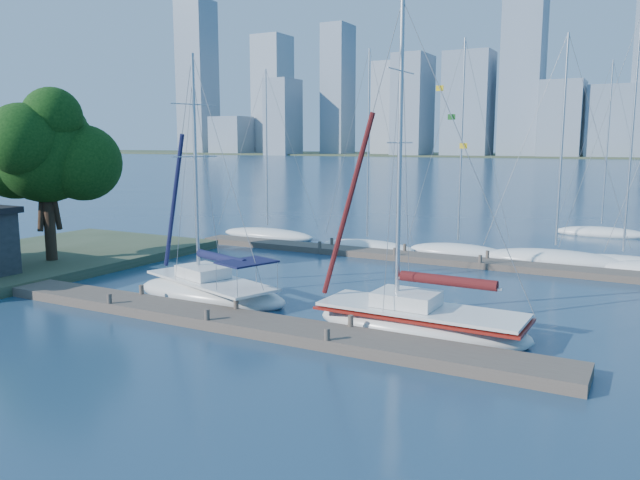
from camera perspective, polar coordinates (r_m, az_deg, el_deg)
The scene contains 14 objects.
ground at distance 24.31m, azimuth -8.92°, elevation -7.61°, with size 700.00×700.00×0.00m, color #17344A.
near_dock at distance 24.26m, azimuth -8.93°, elevation -7.16°, with size 26.00×2.00×0.40m, color brown.
far_dock at distance 37.18m, azimuth 8.74°, elevation -1.57°, with size 30.00×1.80×0.36m, color brown.
shore at distance 38.49m, azimuth -26.65°, elevation -1.96°, with size 12.00×22.00×0.50m, color #38472D.
far_shore at distance 338.83m, azimuth 26.24°, elevation 6.83°, with size 800.00×100.00×1.50m, color #38472D.
tree at distance 36.67m, azimuth -23.87°, elevation 7.58°, with size 7.41×6.75×9.71m.
sailboat_navy at distance 27.95m, azimuth -10.03°, elevation -3.58°, with size 8.09×4.84×11.19m.
sailboat_maroon at distance 22.98m, azimuth 9.16°, elevation -6.09°, with size 8.08×2.82×12.27m.
bg_boat_0 at distance 45.73m, azimuth -4.80°, elevation 0.53°, with size 7.82×4.04×12.30m.
bg_boat_1 at distance 40.27m, azimuth 4.34°, elevation -0.58°, with size 6.59×2.66×12.91m.
bg_boat_2 at distance 39.34m, azimuth 12.49°, elevation -0.97°, with size 6.51×4.02×13.27m.
bg_boat_3 at distance 37.98m, azimuth 20.70°, elevation -1.67°, with size 8.41×5.20×13.13m.
bg_boat_4 at distance 38.21m, azimuth 25.92°, elevation -1.95°, with size 6.91×2.57×13.81m.
bg_boat_7 at distance 50.85m, azimuth 24.32°, elevation 0.63°, with size 6.70×3.67×13.02m.
Camera 1 is at (14.25, -18.46, 6.86)m, focal length 35.00 mm.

